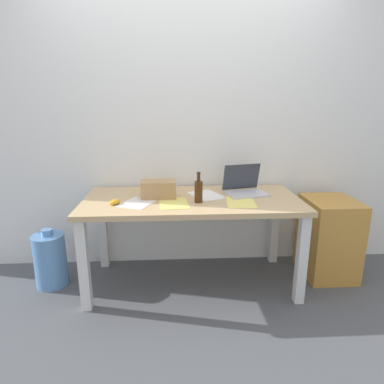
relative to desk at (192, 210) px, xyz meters
name	(u,v)px	position (x,y,z in m)	size (l,w,h in m)	color
ground_plane	(192,281)	(0.00, 0.00, -0.64)	(8.00, 8.00, 0.00)	#515459
back_wall	(189,121)	(0.00, 0.45, 0.66)	(5.20, 0.08, 2.60)	white
desk	(192,210)	(0.00, 0.00, 0.00)	(1.69, 0.79, 0.73)	tan
laptop_right	(245,188)	(0.44, 0.10, 0.15)	(0.36, 0.32, 0.24)	silver
beer_bottle	(199,191)	(0.04, -0.11, 0.18)	(0.06, 0.06, 0.23)	#47280F
computer_mouse	(115,202)	(-0.58, -0.13, 0.11)	(0.06, 0.10, 0.03)	gold
cardboard_box	(159,189)	(-0.26, 0.04, 0.16)	(0.27, 0.17, 0.13)	tan
paper_yellow_folder	(174,203)	(-0.14, -0.13, 0.10)	(0.21, 0.30, 0.00)	#F4E06B
paper_sheet_front_left	(138,203)	(-0.41, -0.10, 0.10)	(0.21, 0.30, 0.00)	white
paper_sheet_near_back	(206,195)	(0.12, 0.07, 0.10)	(0.21, 0.30, 0.00)	white
paper_sheet_front_right	(241,202)	(0.36, -0.13, 0.10)	(0.21, 0.30, 0.00)	#F4E06B
water_cooler_jug	(50,260)	(-1.15, 0.03, -0.42)	(0.25, 0.25, 0.48)	#598CC6
filing_cabinet	(328,238)	(1.18, 0.08, -0.30)	(0.40, 0.48, 0.67)	#C68938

